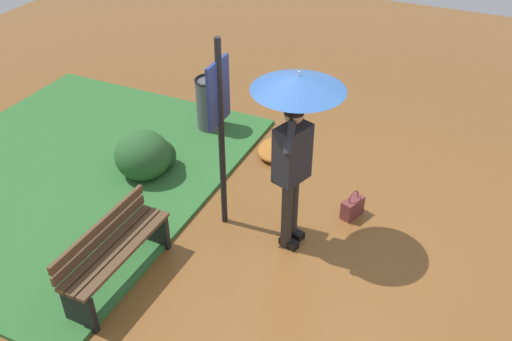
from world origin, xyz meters
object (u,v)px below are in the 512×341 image
at_px(person_with_umbrella, 296,118).
at_px(handbag, 352,207).
at_px(info_sign_post, 220,115).
at_px(trash_bin, 210,104).
at_px(park_bench, 114,252).

xyz_separation_m(person_with_umbrella, handbag, (0.64, -0.54, -1.42)).
relative_size(person_with_umbrella, info_sign_post, 0.89).
xyz_separation_m(handbag, trash_bin, (1.09, 2.52, 0.29)).
bearing_deg(park_bench, handbag, -42.72).
height_order(info_sign_post, handbag, info_sign_post).
height_order(park_bench, trash_bin, trash_bin).
relative_size(handbag, trash_bin, 0.44).
relative_size(info_sign_post, handbag, 6.22).
distance_m(handbag, trash_bin, 2.77).
distance_m(person_with_umbrella, trash_bin, 2.87).
bearing_deg(person_with_umbrella, park_bench, 136.09).
xyz_separation_m(park_bench, trash_bin, (3.16, 0.62, 0.02)).
relative_size(person_with_umbrella, trash_bin, 2.45).
bearing_deg(trash_bin, person_with_umbrella, -131.19).
bearing_deg(handbag, trash_bin, 66.60).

